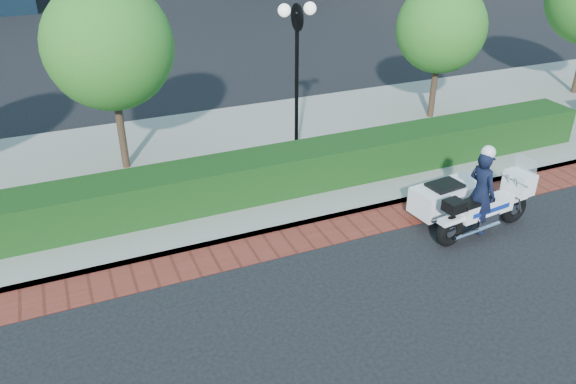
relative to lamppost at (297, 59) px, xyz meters
name	(u,v)px	position (x,y,z in m)	size (l,w,h in m)	color
ground	(355,270)	(-1.00, -5.20, -2.96)	(120.00, 120.00, 0.00)	black
brick_strip	(322,234)	(-1.00, -3.70, -2.95)	(60.00, 1.00, 0.01)	maroon
sidewalk	(253,155)	(-1.00, 0.80, -2.88)	(60.00, 8.00, 0.15)	gray
hedge_main	(286,170)	(-1.00, -1.60, -2.31)	(18.00, 1.20, 1.00)	black
lamppost	(297,59)	(0.00, 0.00, 0.00)	(1.02, 0.70, 4.21)	black
tree_b	(109,46)	(-4.50, 1.30, 0.48)	(3.20, 3.20, 4.89)	#332319
tree_c	(441,28)	(5.50, 1.30, 0.09)	(2.80, 2.80, 4.30)	#332319
police_motorcycle	(469,198)	(2.12, -4.71, -2.21)	(2.70, 1.92, 2.18)	black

